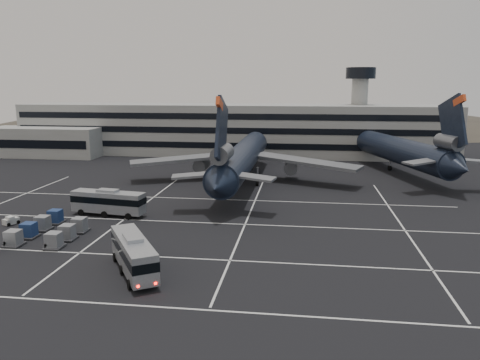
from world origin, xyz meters
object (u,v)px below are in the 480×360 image
bus_far (108,201)px  uld_cluster (49,229)px  bus_near (133,252)px  trijet_main (242,158)px  tug_a (10,221)px

bus_far → uld_cluster: 11.25m
bus_far → bus_near: bearing=-142.4°
trijet_main → bus_near: (-5.55, -46.14, -3.02)m
uld_cluster → bus_far: bearing=70.7°
bus_near → tug_a: 27.50m
uld_cluster → trijet_main: bearing=60.0°
trijet_main → bus_near: size_ratio=5.13×
tug_a → bus_near: bearing=-8.1°
trijet_main → uld_cluster: 41.86m
trijet_main → uld_cluster: trijet_main is taller
bus_far → trijet_main: bearing=-25.5°
trijet_main → tug_a: (-29.04, -31.93, -4.67)m
bus_near → uld_cluster: size_ratio=0.92×
bus_far → tug_a: (-11.93, -6.41, -1.64)m
tug_a → bus_far: bearing=51.3°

